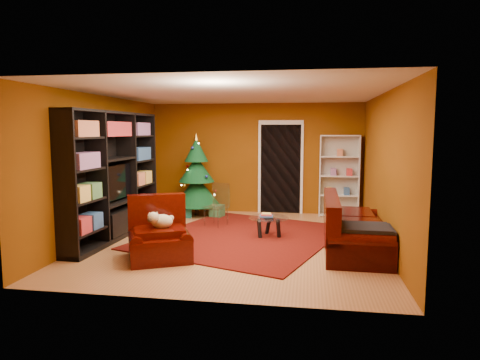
% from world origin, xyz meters
% --- Properties ---
extents(floor, '(5.00, 5.50, 0.05)m').
position_xyz_m(floor, '(0.00, 0.00, -0.03)').
color(floor, '#A66A3C').
rests_on(floor, ground).
extents(ceiling, '(5.00, 5.50, 0.05)m').
position_xyz_m(ceiling, '(0.00, 0.00, 2.62)').
color(ceiling, silver).
rests_on(ceiling, wall_back).
extents(wall_back, '(5.00, 0.05, 2.60)m').
position_xyz_m(wall_back, '(0.00, 2.77, 1.30)').
color(wall_back, '#753D08').
rests_on(wall_back, ground).
extents(wall_left, '(0.05, 5.50, 2.60)m').
position_xyz_m(wall_left, '(-2.52, 0.00, 1.30)').
color(wall_left, '#753D08').
rests_on(wall_left, ground).
extents(wall_right, '(0.05, 5.50, 2.60)m').
position_xyz_m(wall_right, '(2.52, 0.00, 1.30)').
color(wall_right, '#753D08').
rests_on(wall_right, ground).
extents(doorway, '(1.06, 0.60, 2.16)m').
position_xyz_m(doorway, '(0.60, 2.73, 1.05)').
color(doorway, black).
rests_on(doorway, floor).
extents(rug, '(4.07, 4.39, 0.02)m').
position_xyz_m(rug, '(0.08, 0.29, 0.01)').
color(rug, '#570F09').
rests_on(rug, floor).
extents(media_unit, '(0.59, 3.02, 2.30)m').
position_xyz_m(media_unit, '(-2.27, -0.12, 1.15)').
color(media_unit, black).
rests_on(media_unit, floor).
extents(christmas_tree, '(1.38, 1.38, 1.93)m').
position_xyz_m(christmas_tree, '(-1.29, 2.15, 0.93)').
color(christmas_tree, '#093A1A').
rests_on(christmas_tree, floor).
extents(gift_box_teal, '(0.38, 0.38, 0.31)m').
position_xyz_m(gift_box_teal, '(-1.52, 1.89, 0.16)').
color(gift_box_teal, '#156B64').
rests_on(gift_box_teal, floor).
extents(gift_box_green, '(0.34, 0.34, 0.28)m').
position_xyz_m(gift_box_green, '(-0.79, 1.99, 0.14)').
color(gift_box_green, '#2F6E41').
rests_on(gift_box_green, floor).
extents(white_bookshelf, '(0.89, 0.34, 1.91)m').
position_xyz_m(white_bookshelf, '(1.95, 2.57, 0.93)').
color(white_bookshelf, white).
rests_on(white_bookshelf, floor).
extents(armchair, '(1.32, 1.32, 0.77)m').
position_xyz_m(armchair, '(-0.98, -1.26, 0.39)').
color(armchair, black).
rests_on(armchair, rug).
extents(dog, '(0.49, 0.44, 0.25)m').
position_xyz_m(dog, '(-0.96, -1.19, 0.58)').
color(dog, beige).
rests_on(dog, armchair).
extents(sofa, '(1.01, 2.16, 0.92)m').
position_xyz_m(sofa, '(2.02, -0.34, 0.46)').
color(sofa, black).
rests_on(sofa, rug).
extents(coffee_table, '(0.82, 0.82, 0.46)m').
position_xyz_m(coffee_table, '(0.55, 0.35, 0.19)').
color(coffee_table, gray).
rests_on(coffee_table, rug).
extents(acrylic_chair, '(0.55, 0.57, 0.80)m').
position_xyz_m(acrylic_chair, '(-0.60, 1.05, 0.40)').
color(acrylic_chair, '#66605B').
rests_on(acrylic_chair, rug).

